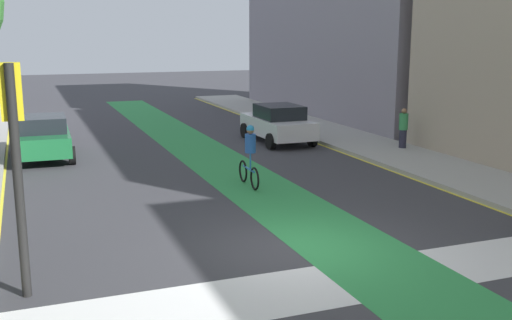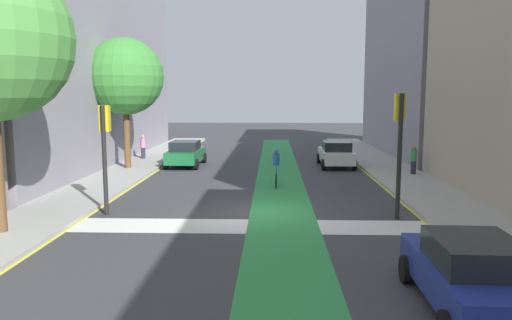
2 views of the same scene
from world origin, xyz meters
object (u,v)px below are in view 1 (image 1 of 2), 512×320
traffic_signal_near_left (14,135)px  car_white_right_far (278,123)px  cyclist_in_lane (250,155)px  car_green_left_far (43,137)px  pedestrian_sidewalk_right_a (403,128)px

traffic_signal_near_left → car_white_right_far: 16.02m
cyclist_in_lane → traffic_signal_near_left: bearing=-137.7°
car_white_right_far → car_green_left_far: bearing=-179.4°
car_white_right_far → cyclist_in_lane: bearing=-119.1°
traffic_signal_near_left → car_green_left_far: 12.44m
car_white_right_far → cyclist_in_lane: (-3.72, -6.66, 0.17)m
traffic_signal_near_left → cyclist_in_lane: size_ratio=2.15×
car_green_left_far → cyclist_in_lane: bearing=-49.9°
car_green_left_far → pedestrian_sidewalk_right_a: (12.92, -3.51, 0.11)m
traffic_signal_near_left → car_white_right_far: size_ratio=0.95×
car_white_right_far → cyclist_in_lane: cyclist_in_lane is taller
traffic_signal_near_left → pedestrian_sidewalk_right_a: 16.33m
cyclist_in_lane → car_white_right_far: bearing=60.9°
car_white_right_far → pedestrian_sidewalk_right_a: pedestrian_sidewalk_right_a is taller
car_green_left_far → cyclist_in_lane: (5.53, -6.56, 0.17)m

